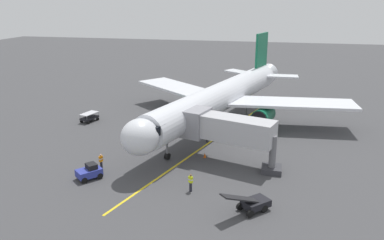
% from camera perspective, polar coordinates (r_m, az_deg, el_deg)
% --- Properties ---
extents(ground_plane, '(220.00, 220.00, 0.00)m').
position_cam_1_polar(ground_plane, '(54.51, 3.29, -0.34)').
color(ground_plane, '#424244').
extents(apron_lead_in_line, '(11.73, 38.38, 0.01)m').
position_cam_1_polar(apron_lead_in_line, '(47.64, 3.15, -3.03)').
color(apron_lead_in_line, yellow).
rests_on(apron_lead_in_line, ground).
extents(airplane, '(33.34, 39.51, 11.50)m').
position_cam_1_polar(airplane, '(52.35, 4.48, 3.44)').
color(airplane, silver).
rests_on(airplane, ground).
extents(jet_bridge, '(11.42, 5.77, 5.40)m').
position_cam_1_polar(jet_bridge, '(40.43, 4.53, -1.23)').
color(jet_bridge, '#B7B7BC').
rests_on(jet_bridge, ground).
extents(ground_crew_marshaller, '(0.35, 0.45, 1.71)m').
position_cam_1_polar(ground_crew_marshaller, '(40.44, -13.45, -6.05)').
color(ground_crew_marshaller, '#23232D').
rests_on(ground_crew_marshaller, ground).
extents(ground_crew_wing_walker, '(0.46, 0.46, 1.71)m').
position_cam_1_polar(ground_crew_wing_walker, '(46.56, 2.29, -2.36)').
color(ground_crew_wing_walker, '#23232D').
rests_on(ground_crew_wing_walker, ground).
extents(ground_crew_loader, '(0.47, 0.43, 1.71)m').
position_cam_1_polar(ground_crew_loader, '(35.11, -0.21, -9.32)').
color(ground_crew_loader, '#23232D').
rests_on(ground_crew_loader, ground).
extents(tug_near_nose, '(2.62, 2.73, 1.50)m').
position_cam_1_polar(tug_near_nose, '(38.84, -15.10, -7.50)').
color(tug_near_nose, '#2D3899').
rests_on(tug_near_nose, ground).
extents(belt_loader_portside, '(4.09, 4.08, 2.32)m').
position_cam_1_polar(belt_loader_portside, '(32.61, 9.12, -12.17)').
color(belt_loader_portside, black).
rests_on(belt_loader_portside, ground).
extents(baggage_cart_starboard_side, '(2.09, 2.87, 1.27)m').
position_cam_1_polar(baggage_cart_starboard_side, '(56.52, -15.09, 0.42)').
color(baggage_cart_starboard_side, black).
rests_on(baggage_cart_starboard_side, ground).
extents(safety_cone_nose_left, '(0.32, 0.32, 0.55)m').
position_cam_1_polar(safety_cone_nose_left, '(42.44, 1.93, -5.29)').
color(safety_cone_nose_left, '#F2590F').
rests_on(safety_cone_nose_left, ground).
extents(safety_cone_nose_right, '(0.32, 0.32, 0.55)m').
position_cam_1_polar(safety_cone_nose_right, '(49.50, -7.81, -2.03)').
color(safety_cone_nose_right, '#F2590F').
rests_on(safety_cone_nose_right, ground).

